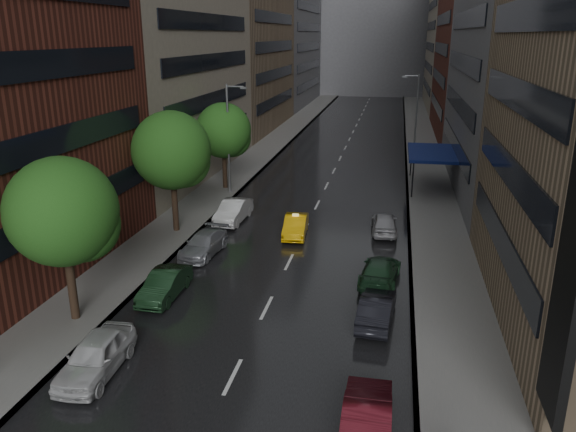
{
  "coord_description": "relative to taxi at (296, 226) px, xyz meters",
  "views": [
    {
      "loc": [
        5.77,
        -14.43,
        12.93
      ],
      "look_at": [
        0.0,
        15.65,
        3.0
      ],
      "focal_mm": 35.0,
      "sensor_mm": 36.0,
      "label": 1
    }
  ],
  "objects": [
    {
      "name": "tree_far",
      "position": [
        -8.15,
        10.61,
        4.45
      ],
      "size": [
        4.72,
        4.72,
        7.52
      ],
      "color": "#382619",
      "rests_on": "ground"
    },
    {
      "name": "buildings_right",
      "position": [
        15.45,
        36.03,
        14.35
      ],
      "size": [
        8.05,
        109.1,
        36.0
      ],
      "color": "#937A5B",
      "rests_on": "ground"
    },
    {
      "name": "awning",
      "position": [
        9.43,
        14.33,
        2.45
      ],
      "size": [
        4.0,
        8.0,
        3.12
      ],
      "color": "navy",
      "rests_on": "sidewalk_right"
    },
    {
      "name": "road",
      "position": [
        0.45,
        29.33,
        -0.68
      ],
      "size": [
        14.0,
        140.0,
        0.01
      ],
      "primitive_type": "cube",
      "color": "black",
      "rests_on": "ground"
    },
    {
      "name": "buildings_left",
      "position": [
        -14.55,
        38.12,
        15.3
      ],
      "size": [
        8.0,
        108.0,
        38.0
      ],
      "color": "maroon",
      "rests_on": "ground"
    },
    {
      "name": "sidewalk_left",
      "position": [
        -8.55,
        29.33,
        -0.61
      ],
      "size": [
        4.0,
        140.0,
        0.15
      ],
      "primitive_type": "cube",
      "color": "gray",
      "rests_on": "ground"
    },
    {
      "name": "street_lamp_right",
      "position": [
        8.17,
        24.33,
        4.2
      ],
      "size": [
        1.74,
        0.22,
        9.0
      ],
      "color": "gray",
      "rests_on": "sidewalk_right"
    },
    {
      "name": "taxi",
      "position": [
        0.0,
        0.0,
        0.0
      ],
      "size": [
        1.76,
        4.26,
        1.37
      ],
      "primitive_type": "imported",
      "rotation": [
        0.0,
        0.0,
        0.08
      ],
      "color": "#FCB80D",
      "rests_on": "ground"
    },
    {
      "name": "tree_mid",
      "position": [
        -8.15,
        -0.86,
        4.98
      ],
      "size": [
        5.2,
        5.2,
        8.29
      ],
      "color": "#382619",
      "rests_on": "ground"
    },
    {
      "name": "street_lamp_left",
      "position": [
        -7.27,
        9.33,
        4.2
      ],
      "size": [
        1.74,
        0.22,
        9.0
      ],
      "color": "gray",
      "rests_on": "sidewalk_left"
    },
    {
      "name": "tree_near",
      "position": [
        -8.15,
        -13.62,
        4.72
      ],
      "size": [
        4.96,
        4.96,
        7.9
      ],
      "color": "#382619",
      "rests_on": "ground"
    },
    {
      "name": "building_far",
      "position": [
        0.45,
        97.33,
        15.31
      ],
      "size": [
        40.0,
        14.0,
        32.0
      ],
      "primitive_type": "cube",
      "color": "slate",
      "rests_on": "ground"
    },
    {
      "name": "parked_cars_left",
      "position": [
        -4.95,
        -7.63,
        0.05
      ],
      "size": [
        2.28,
        24.24,
        1.55
      ],
      "color": "silver",
      "rests_on": "ground"
    },
    {
      "name": "parked_cars_right",
      "position": [
        5.85,
        -8.91,
        0.03
      ],
      "size": [
        2.39,
        25.22,
        1.51
      ],
      "color": "#541019",
      "rests_on": "ground"
    },
    {
      "name": "sidewalk_right",
      "position": [
        9.45,
        29.33,
        -0.61
      ],
      "size": [
        4.0,
        140.0,
        0.15
      ],
      "primitive_type": "cube",
      "color": "gray",
      "rests_on": "ground"
    }
  ]
}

